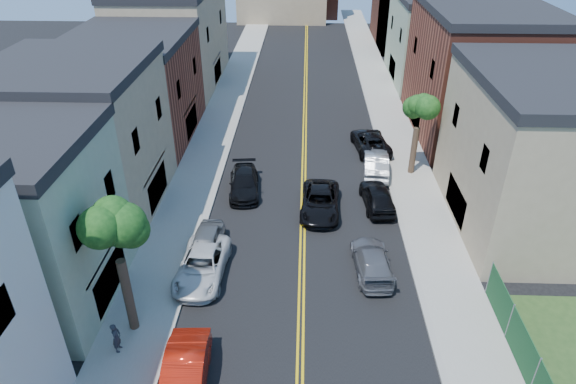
# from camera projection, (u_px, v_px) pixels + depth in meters

# --- Properties ---
(sidewalk_left) EXTENTS (3.20, 100.00, 0.15)m
(sidewalk_left) POSITION_uv_depth(u_px,v_px,m) (219.00, 118.00, 46.23)
(sidewalk_left) COLOR gray
(sidewalk_left) RESTS_ON ground
(sidewalk_right) EXTENTS (3.20, 100.00, 0.15)m
(sidewalk_right) POSITION_uv_depth(u_px,v_px,m) (391.00, 120.00, 45.73)
(sidewalk_right) COLOR gray
(sidewalk_right) RESTS_ON ground
(curb_left) EXTENTS (0.30, 100.00, 0.15)m
(curb_left) POSITION_uv_depth(u_px,v_px,m) (238.00, 118.00, 46.17)
(curb_left) COLOR gray
(curb_left) RESTS_ON ground
(curb_right) EXTENTS (0.30, 100.00, 0.15)m
(curb_right) POSITION_uv_depth(u_px,v_px,m) (372.00, 120.00, 45.79)
(curb_right) COLOR gray
(curb_right) RESTS_ON ground
(bldg_left_palegrn) EXTENTS (9.00, 8.00, 8.50)m
(bldg_left_palegrn) POSITION_uv_depth(u_px,v_px,m) (6.00, 229.00, 23.68)
(bldg_left_palegrn) COLOR gray
(bldg_left_palegrn) RESTS_ON ground
(bldg_left_tan_near) EXTENTS (9.00, 10.00, 9.00)m
(bldg_left_tan_near) POSITION_uv_depth(u_px,v_px,m) (80.00, 143.00, 31.28)
(bldg_left_tan_near) COLOR #998466
(bldg_left_tan_near) RESTS_ON ground
(bldg_left_brick) EXTENTS (9.00, 12.00, 8.00)m
(bldg_left_brick) POSITION_uv_depth(u_px,v_px,m) (134.00, 91.00, 40.98)
(bldg_left_brick) COLOR brown
(bldg_left_brick) RESTS_ON ground
(bldg_left_tan_far) EXTENTS (9.00, 16.00, 9.50)m
(bldg_left_tan_far) POSITION_uv_depth(u_px,v_px,m) (173.00, 39.00, 52.61)
(bldg_left_tan_far) COLOR #998466
(bldg_left_tan_far) RESTS_ON ground
(bldg_right_tan) EXTENTS (9.00, 12.00, 9.00)m
(bldg_right_tan) POSITION_uv_depth(u_px,v_px,m) (542.00, 157.00, 29.54)
(bldg_right_tan) COLOR #998466
(bldg_right_tan) RESTS_ON ground
(bldg_right_brick) EXTENTS (9.00, 14.00, 10.00)m
(bldg_right_brick) POSITION_uv_depth(u_px,v_px,m) (476.00, 75.00, 41.30)
(bldg_right_brick) COLOR brown
(bldg_right_brick) RESTS_ON ground
(bldg_right_palegrn) EXTENTS (9.00, 12.00, 8.50)m
(bldg_right_palegrn) POSITION_uv_depth(u_px,v_px,m) (437.00, 41.00, 53.70)
(bldg_right_palegrn) COLOR gray
(bldg_right_palegrn) RESTS_ON ground
(tree_left_mid) EXTENTS (5.20, 5.20, 9.29)m
(tree_left_mid) POSITION_uv_depth(u_px,v_px,m) (111.00, 213.00, 20.58)
(tree_left_mid) COLOR #332819
(tree_left_mid) RESTS_ON sidewalk_left
(tree_right_far) EXTENTS (4.40, 4.40, 8.03)m
(tree_right_far) POSITION_uv_depth(u_px,v_px,m) (421.00, 100.00, 34.24)
(tree_right_far) COLOR #332819
(tree_right_far) RESTS_ON sidewalk_right
(red_sedan) EXTENTS (1.99, 4.97, 1.61)m
(red_sedan) POSITION_uv_depth(u_px,v_px,m) (184.00, 377.00, 20.60)
(red_sedan) COLOR red
(red_sedan) RESTS_ON ground
(white_pickup) EXTENTS (2.62, 5.32, 1.45)m
(white_pickup) POSITION_uv_depth(u_px,v_px,m) (202.00, 265.00, 26.89)
(white_pickup) COLOR silver
(white_pickup) RESTS_ON ground
(grey_car_left) EXTENTS (1.87, 4.36, 1.47)m
(grey_car_left) POSITION_uv_depth(u_px,v_px,m) (206.00, 244.00, 28.49)
(grey_car_left) COLOR #575B5F
(grey_car_left) RESTS_ON ground
(black_car_left) EXTENTS (2.46, 5.05, 1.42)m
(black_car_left) POSITION_uv_depth(u_px,v_px,m) (244.00, 183.00, 34.57)
(black_car_left) COLOR black
(black_car_left) RESTS_ON ground
(grey_car_right) EXTENTS (2.21, 4.83, 1.37)m
(grey_car_right) POSITION_uv_depth(u_px,v_px,m) (372.00, 261.00, 27.29)
(grey_car_right) COLOR #55565C
(grey_car_right) RESTS_ON ground
(black_car_right) EXTENTS (2.21, 4.67, 1.54)m
(black_car_right) POSITION_uv_depth(u_px,v_px,m) (377.00, 196.00, 32.91)
(black_car_right) COLOR black
(black_car_right) RESTS_ON ground
(silver_car_right) EXTENTS (2.13, 5.01, 1.61)m
(silver_car_right) POSITION_uv_depth(u_px,v_px,m) (376.00, 163.00, 36.87)
(silver_car_right) COLOR #ACAEB4
(silver_car_right) RESTS_ON ground
(dark_car_right_far) EXTENTS (3.17, 5.62, 1.48)m
(dark_car_right_far) POSITION_uv_depth(u_px,v_px,m) (370.00, 141.00, 40.28)
(dark_car_right_far) COLOR black
(dark_car_right_far) RESTS_ON ground
(black_suv_lane) EXTENTS (2.69, 5.36, 1.46)m
(black_suv_lane) POSITION_uv_depth(u_px,v_px,m) (320.00, 202.00, 32.42)
(black_suv_lane) COLOR black
(black_suv_lane) RESTS_ON ground
(pedestrian_left) EXTENTS (0.37, 0.56, 1.52)m
(pedestrian_left) POSITION_uv_depth(u_px,v_px,m) (116.00, 337.00, 22.28)
(pedestrian_left) COLOR #27292F
(pedestrian_left) RESTS_ON sidewalk_left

